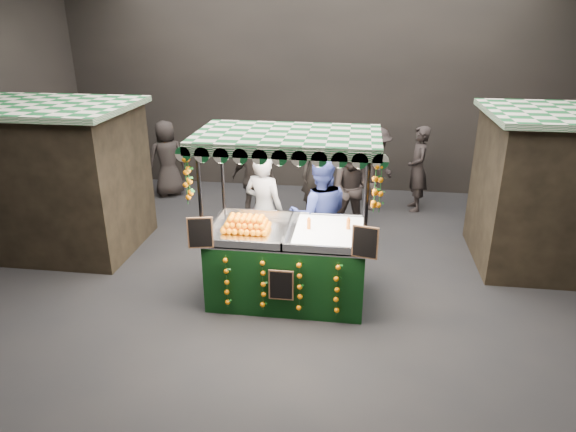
# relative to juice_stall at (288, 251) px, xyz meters

# --- Properties ---
(ground) EXTENTS (12.00, 12.00, 0.00)m
(ground) POSITION_rel_juice_stall_xyz_m (0.04, 0.31, -0.78)
(ground) COLOR black
(ground) RESTS_ON ground
(market_hall) EXTENTS (12.10, 10.10, 5.05)m
(market_hall) POSITION_rel_juice_stall_xyz_m (0.04, 0.31, 2.60)
(market_hall) COLOR black
(market_hall) RESTS_ON ground
(neighbour_stall_left) EXTENTS (3.00, 2.20, 2.60)m
(neighbour_stall_left) POSITION_rel_juice_stall_xyz_m (-4.36, 1.31, 0.52)
(neighbour_stall_left) COLOR black
(neighbour_stall_left) RESTS_ON ground
(neighbour_stall_right) EXTENTS (3.00, 2.20, 2.60)m
(neighbour_stall_right) POSITION_rel_juice_stall_xyz_m (4.44, 1.81, 0.52)
(neighbour_stall_right) COLOR black
(neighbour_stall_right) RESTS_ON ground
(juice_stall) EXTENTS (2.60, 1.53, 2.52)m
(juice_stall) POSITION_rel_juice_stall_xyz_m (0.00, 0.00, 0.00)
(juice_stall) COLOR black
(juice_stall) RESTS_ON ground
(vendor_grey) EXTENTS (0.81, 0.66, 1.92)m
(vendor_grey) POSITION_rel_juice_stall_xyz_m (-0.57, 1.17, 0.17)
(vendor_grey) COLOR gray
(vendor_grey) RESTS_ON ground
(vendor_blue) EXTENTS (1.09, 0.91, 1.99)m
(vendor_blue) POSITION_rel_juice_stall_xyz_m (0.38, 0.92, 0.21)
(vendor_blue) COLOR navy
(vendor_blue) RESTS_ON ground
(shopper_0) EXTENTS (0.74, 0.59, 1.77)m
(shopper_0) POSITION_rel_juice_stall_xyz_m (0.12, 3.42, 0.10)
(shopper_0) COLOR black
(shopper_0) RESTS_ON ground
(shopper_1) EXTENTS (0.90, 0.70, 1.84)m
(shopper_1) POSITION_rel_juice_stall_xyz_m (0.89, 2.47, 0.13)
(shopper_1) COLOR black
(shopper_1) RESTS_ON ground
(shopper_2) EXTENTS (1.10, 0.70, 1.73)m
(shopper_2) POSITION_rel_juice_stall_xyz_m (-1.10, 2.99, 0.08)
(shopper_2) COLOR #2A2522
(shopper_2) RESTS_ON ground
(shopper_3) EXTENTS (1.21, 1.32, 1.79)m
(shopper_3) POSITION_rel_juice_stall_xyz_m (1.32, 4.02, 0.11)
(shopper_3) COLOR #2D2525
(shopper_3) RESTS_ON ground
(shopper_4) EXTENTS (1.02, 0.97, 1.75)m
(shopper_4) POSITION_rel_juice_stall_xyz_m (-3.40, 4.24, 0.09)
(shopper_4) COLOR black
(shopper_4) RESTS_ON ground
(shopper_5) EXTENTS (1.64, 1.64, 1.90)m
(shopper_5) POSITION_rel_juice_stall_xyz_m (4.54, 3.97, 0.16)
(shopper_5) COLOR #282320
(shopper_5) RESTS_ON ground
(shopper_6) EXTENTS (0.51, 0.71, 1.83)m
(shopper_6) POSITION_rel_juice_stall_xyz_m (2.22, 4.08, 0.13)
(shopper_6) COLOR black
(shopper_6) RESTS_ON ground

